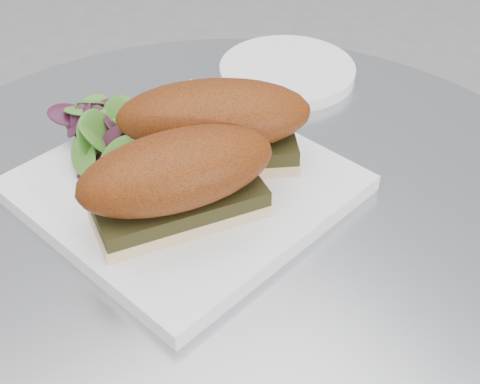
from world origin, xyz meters
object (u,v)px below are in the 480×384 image
Objects in this scene: sandwich_right at (214,124)px; plate at (185,186)px; saucer at (287,71)px; sandwich_left at (178,179)px.

plate is at bearing -141.15° from sandwich_right.
sandwich_right is at bearing 8.28° from plate.
plate reaches higher than saucer.
sandwich_left is 0.29m from saucer.
plate is 1.60× the size of saucer.
plate is 0.23m from saucer.
plate is at bearing -152.39° from saucer.
sandwich_left is (-0.03, -0.04, 0.05)m from plate.
sandwich_left is at bearing -126.10° from plate.
saucer is (0.17, 0.10, -0.05)m from sandwich_right.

